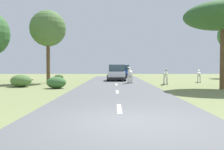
{
  "coord_description": "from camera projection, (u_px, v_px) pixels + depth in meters",
  "views": [
    {
      "loc": [
        -0.33,
        -6.99,
        1.6
      ],
      "look_at": [
        -0.49,
        11.49,
        0.95
      ],
      "focal_mm": 39.51,
      "sensor_mm": 36.0,
      "label": 1
    }
  ],
  "objects": [
    {
      "name": "ground_plane",
      "position": [
        126.0,
        122.0,
        7.04
      ],
      "size": [
        90.0,
        90.0,
        0.0
      ],
      "primitive_type": "plane",
      "color": "olive"
    },
    {
      "name": "road",
      "position": [
        121.0,
        121.0,
        7.04
      ],
      "size": [
        6.0,
        64.0,
        0.05
      ],
      "primitive_type": "cube",
      "color": "#56595B",
      "rests_on": "ground_plane"
    },
    {
      "name": "lane_markings",
      "position": [
        122.0,
        129.0,
        6.04
      ],
      "size": [
        0.16,
        56.0,
        0.01
      ],
      "color": "silver",
      "rests_on": "road"
    },
    {
      "name": "zebra_0",
      "position": [
        130.0,
        73.0,
        22.62
      ],
      "size": [
        0.66,
        1.66,
        1.58
      ],
      "rotation": [
        0.0,
        0.0,
        2.92
      ],
      "color": "silver",
      "rests_on": "road"
    },
    {
      "name": "zebra_1",
      "position": [
        166.0,
        74.0,
        21.73
      ],
      "size": [
        0.54,
        1.57,
        1.48
      ],
      "rotation": [
        0.0,
        0.0,
        3.01
      ],
      "color": "silver",
      "rests_on": "ground_plane"
    },
    {
      "name": "zebra_2",
      "position": [
        199.0,
        74.0,
        24.4
      ],
      "size": [
        0.65,
        1.4,
        1.36
      ],
      "rotation": [
        0.0,
        0.0,
        5.99
      ],
      "color": "silver",
      "rests_on": "ground_plane"
    },
    {
      "name": "car_0",
      "position": [
        123.0,
        72.0,
        35.34
      ],
      "size": [
        2.12,
        4.39,
        1.74
      ],
      "rotation": [
        0.0,
        0.0,
        3.11
      ],
      "color": "#1E479E",
      "rests_on": "road"
    },
    {
      "name": "car_1",
      "position": [
        117.0,
        73.0,
        27.2
      ],
      "size": [
        2.08,
        4.37,
        1.74
      ],
      "rotation": [
        0.0,
        0.0,
        3.12
      ],
      "color": "silver",
      "rests_on": "road"
    },
    {
      "name": "tree_2",
      "position": [
        48.0,
        29.0,
        23.53
      ],
      "size": [
        3.43,
        3.43,
        6.95
      ],
      "color": "brown",
      "rests_on": "ground_plane"
    },
    {
      "name": "tree_6",
      "position": [
        223.0,
        16.0,
        17.11
      ],
      "size": [
        5.42,
        5.42,
        6.05
      ],
      "color": "brown",
      "rests_on": "ground_plane"
    },
    {
      "name": "bush_2",
      "position": [
        56.0,
        83.0,
        17.86
      ],
      "size": [
        1.41,
        1.27,
        0.85
      ],
      "primitive_type": "ellipsoid",
      "color": "#386633",
      "rests_on": "ground_plane"
    },
    {
      "name": "bush_3",
      "position": [
        21.0,
        81.0,
        19.12
      ],
      "size": [
        1.6,
        1.44,
        0.96
      ],
      "primitive_type": "ellipsoid",
      "color": "#4C7038",
      "rests_on": "ground_plane"
    },
    {
      "name": "bush_4",
      "position": [
        59.0,
        77.0,
        28.94
      ],
      "size": [
        1.07,
        0.96,
        0.64
      ],
      "primitive_type": "ellipsoid",
      "color": "#425B2D",
      "rests_on": "ground_plane"
    },
    {
      "name": "rock_1",
      "position": [
        31.0,
        79.0,
        27.7
      ],
      "size": [
        0.43,
        0.45,
        0.29
      ],
      "primitive_type": "ellipsoid",
      "color": "#A89E8C",
      "rests_on": "ground_plane"
    }
  ]
}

